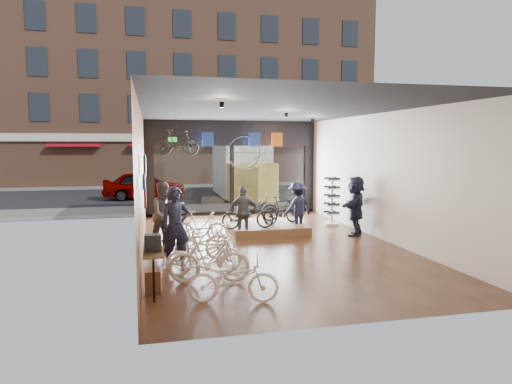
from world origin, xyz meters
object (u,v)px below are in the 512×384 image
object	(u,v)px
hung_bike	(177,143)
street_car	(145,185)
floor_bike_4	(206,239)
sunglasses_rack	(332,201)
floor_bike_1	(209,259)
box_truck	(244,172)
customer_0	(176,227)
customer_2	(244,212)
floor_bike_2	(204,255)
penny_farthing	(251,154)
customer_5	(356,206)
floor_bike_5	(201,227)
display_bike_mid	(282,210)
customer_3	(298,207)
customer_1	(165,215)
floor_bike_0	(233,279)
floor_bike_3	(197,241)
display_bike_left	(248,215)
display_platform	(267,229)
display_bike_right	(253,208)

from	to	relation	value
hung_bike	street_car	bearing A→B (deg)	7.98
floor_bike_4	sunglasses_rack	bearing A→B (deg)	-51.91
floor_bike_1	sunglasses_rack	bearing A→B (deg)	-32.67
box_truck	floor_bike_1	bearing A→B (deg)	-104.34
customer_0	customer_2	bearing A→B (deg)	43.20
floor_bike_2	customer_2	world-z (taller)	customer_2
floor_bike_4	penny_farthing	bearing A→B (deg)	-20.17
customer_5	hung_bike	distance (m)	6.70
sunglasses_rack	hung_bike	xyz separation A→B (m)	(-5.27, 1.71, 2.06)
floor_bike_5	customer_2	distance (m)	1.43
floor_bike_2	customer_5	xyz separation A→B (m)	(5.16, 3.30, 0.50)
display_bike_mid	customer_5	world-z (taller)	customer_5
display_bike_mid	floor_bike_5	bearing A→B (deg)	84.75
display_bike_mid	hung_bike	xyz separation A→B (m)	(-3.15, 2.71, 2.17)
display_bike_mid	customer_3	world-z (taller)	customer_3
display_bike_mid	customer_1	bearing A→B (deg)	83.72
floor_bike_0	hung_bike	bearing A→B (deg)	15.24
customer_0	customer_2	size ratio (longest dim) A/B	1.16
floor_bike_4	penny_farthing	world-z (taller)	penny_farthing
floor_bike_1	floor_bike_3	size ratio (longest dim) A/B	1.01
customer_5	penny_farthing	size ratio (longest dim) A/B	1.17
street_car	floor_bike_1	size ratio (longest dim) A/B	2.53
floor_bike_3	hung_bike	distance (m)	6.15
street_car	box_truck	world-z (taller)	box_truck
floor_bike_1	customer_1	xyz separation A→B (m)	(-0.79, 3.59, 0.41)
display_bike_left	customer_0	size ratio (longest dim) A/B	0.86
street_car	floor_bike_3	size ratio (longest dim) A/B	2.55
floor_bike_5	customer_1	distance (m)	1.14
floor_bike_5	display_bike_mid	bearing A→B (deg)	-59.69
floor_bike_4	display_platform	distance (m)	3.23
floor_bike_2	floor_bike_5	size ratio (longest dim) A/B	1.06
display_platform	hung_bike	world-z (taller)	hung_bike
display_platform	display_bike_right	world-z (taller)	display_bike_right
floor_bike_1	customer_3	world-z (taller)	customer_3
customer_2	display_bike_mid	bearing A→B (deg)	-144.74
sunglasses_rack	penny_farthing	distance (m)	3.60
floor_bike_2	customer_0	distance (m)	1.13
display_bike_mid	floor_bike_4	bearing A→B (deg)	106.12
customer_5	penny_farthing	xyz separation A→B (m)	(-2.54, 3.84, 1.56)
street_car	customer_0	xyz separation A→B (m)	(0.86, -13.80, 0.22)
hung_bike	display_bike_right	bearing A→B (deg)	-131.15
floor_bike_5	customer_2	bearing A→B (deg)	-63.99
display_platform	penny_farthing	distance (m)	3.82
street_car	customer_5	bearing A→B (deg)	-149.86
display_bike_left	penny_farthing	world-z (taller)	penny_farthing
customer_3	penny_farthing	xyz separation A→B (m)	(-0.89, 3.04, 1.67)
floor_bike_0	floor_bike_1	bearing A→B (deg)	23.98
hung_bike	floor_bike_0	bearing A→B (deg)	-178.17
customer_0	penny_farthing	bearing A→B (deg)	55.13
floor_bike_5	display_bike_mid	world-z (taller)	display_bike_mid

